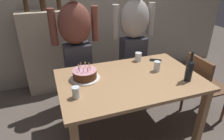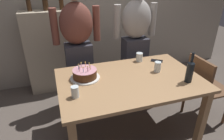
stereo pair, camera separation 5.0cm
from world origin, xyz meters
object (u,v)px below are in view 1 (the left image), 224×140
Objects in this scene: wine_bottle at (189,70)px; person_man_bearded at (77,48)px; dining_chair at (202,84)px; water_glass_near at (157,66)px; birthday_cake at (85,74)px; water_glass_side at (138,57)px; water_glass_far at (76,92)px; cell_phone at (156,60)px; person_woman_cardigan at (134,41)px.

wine_bottle is 1.38m from person_man_bearded.
person_man_bearded reaches higher than dining_chair.
wine_bottle reaches higher than water_glass_near.
person_man_bearded is at bearing 86.86° from birthday_cake.
wine_bottle is at bearing -67.24° from water_glass_side.
water_glass_far is 1.01× the size of water_glass_side.
cell_phone is 0.09× the size of person_man_bearded.
dining_chair is at bearing -8.64° from birthday_cake.
wine_bottle is at bearing -21.57° from birthday_cake.
water_glass_near is 0.07× the size of person_man_bearded.
person_man_bearded is at bearing 134.28° from wine_bottle.
dining_chair reaches higher than cell_phone.
dining_chair is at bearing 125.12° from person_woman_cardigan.
water_glass_far reaches higher than cell_phone.
person_man_bearded and person_woman_cardigan have the same top height.
dining_chair is (0.57, -0.80, -0.36)m from person_woman_cardigan.
water_glass_far is at bearing 42.74° from person_woman_cardigan.
water_glass_near is at bearing 87.68° from person_woman_cardigan.
dining_chair reaches higher than water_glass_near.
dining_chair is at bearing -11.22° from water_glass_near.
water_glass_side is at bearing 112.76° from wine_bottle.
water_glass_far is (-0.95, -0.22, -0.00)m from water_glass_near.
birthday_cake is 0.60m from person_man_bearded.
wine_bottle is (1.14, -0.08, 0.07)m from water_glass_far.
cell_phone is at bearing 61.45° from water_glass_near.
person_man_bearded reaches higher than water_glass_far.
person_woman_cardigan is (0.03, 0.69, 0.08)m from water_glass_near.
birthday_cake is 1.03m from person_woman_cardigan.
cell_phone is 1.02m from person_man_bearded.
person_woman_cardigan is at bearing 74.53° from water_glass_side.
birthday_cake is 2.94× the size of water_glass_side.
dining_chair is at bearing 149.50° from person_man_bearded.
birthday_cake reaches higher than water_glass_side.
wine_bottle is at bearing -51.53° from cell_phone.
person_woman_cardigan reaches higher than dining_chair.
water_glass_far is at bearing -123.20° from cell_phone.
water_glass_side is at bearing 31.68° from water_glass_far.
person_man_bearded is (-0.70, 0.36, 0.08)m from water_glass_side.
cell_phone is 0.47m from person_woman_cardigan.
water_glass_near is at bearing 122.27° from wine_bottle.
wine_bottle is (0.19, -0.30, 0.07)m from water_glass_near.
water_glass_near is at bearing 12.99° from water_glass_far.
water_glass_near is 0.33m from water_glass_side.
water_glass_near reaches higher than cell_phone.
water_glass_far is 0.07× the size of person_man_bearded.
birthday_cake is at bearing -137.07° from cell_phone.
birthday_cake reaches higher than cell_phone.
dining_chair is (1.40, -0.21, -0.27)m from birthday_cake.
water_glass_near is 1.04m from person_man_bearded.
water_glass_far is at bearing -148.32° from water_glass_side.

